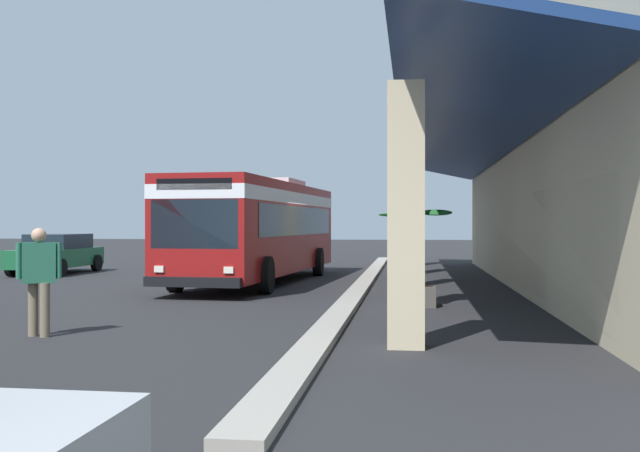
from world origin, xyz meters
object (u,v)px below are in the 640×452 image
transit_bus (260,224)px  potted_palm (419,278)px  pedestrian (39,275)px  parked_sedan_green (57,253)px

transit_bus → potted_palm: 7.96m
pedestrian → potted_palm: potted_palm is taller
parked_sedan_green → pedestrian: size_ratio=2.47×
potted_palm → pedestrian: bearing=-50.7°
transit_bus → parked_sedan_green: 8.80m
transit_bus → potted_palm: (6.11, 4.96, -1.20)m
pedestrian → potted_palm: size_ratio=0.81×
pedestrian → parked_sedan_green: bearing=-153.5°
transit_bus → pedestrian: (11.22, -1.30, -0.83)m
pedestrian → transit_bus: bearing=173.4°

